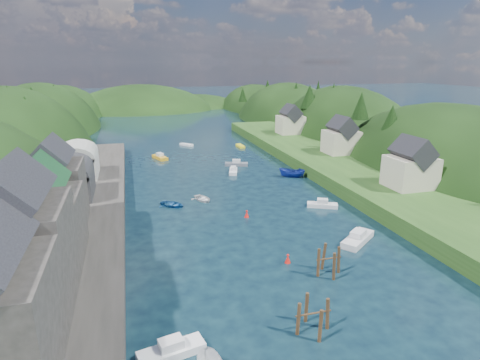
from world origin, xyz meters
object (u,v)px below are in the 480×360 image
object	(u,v)px
channel_buoy_near	(288,259)
channel_buoy_far	(247,214)
piling_cluster_near	(313,319)
piling_cluster_far	(329,263)

from	to	relation	value
channel_buoy_near	channel_buoy_far	size ratio (longest dim) A/B	1.00
piling_cluster_near	channel_buoy_far	world-z (taller)	piling_cluster_near
piling_cluster_far	channel_buoy_far	bearing A→B (deg)	101.53
piling_cluster_far	channel_buoy_near	size ratio (longest dim) A/B	3.42
piling_cluster_far	channel_buoy_far	xyz separation A→B (m)	(-3.74, 18.32, -0.83)
channel_buoy_near	channel_buoy_far	distance (m)	14.73
piling_cluster_far	piling_cluster_near	bearing A→B (deg)	-124.82
piling_cluster_near	piling_cluster_far	xyz separation A→B (m)	(5.77, 8.30, 0.11)
channel_buoy_near	channel_buoy_far	world-z (taller)	same
piling_cluster_near	channel_buoy_near	world-z (taller)	piling_cluster_near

